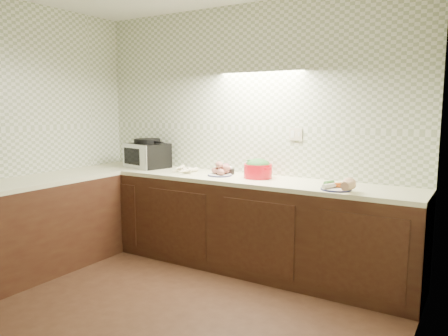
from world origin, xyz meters
The scene contains 8 objects.
room centered at (0.00, 0.00, 1.63)m, with size 3.60×3.60×2.60m.
counter centered at (-0.68, 0.68, 0.45)m, with size 3.60×3.60×0.90m.
toaster_oven centered at (-1.14, 1.57, 1.05)m, with size 0.52×0.44×0.32m.
parsnip_pile centered at (-0.51, 1.45, 0.93)m, with size 0.31×0.37×0.08m.
sweet_potato_plate centered at (-0.12, 1.49, 0.95)m, with size 0.25×0.24×0.14m.
onion_bowl centered at (-0.12, 1.62, 0.94)m, with size 0.14×0.14×0.11m.
dutch_oven centered at (0.26, 1.56, 0.99)m, with size 0.36×0.36×0.19m.
veg_plate centered at (1.14, 1.34, 0.94)m, with size 0.33×0.30×0.12m.
Camera 1 is at (2.16, -2.15, 1.58)m, focal length 35.00 mm.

